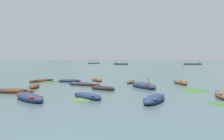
{
  "coord_description": "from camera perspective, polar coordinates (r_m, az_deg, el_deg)",
  "views": [
    {
      "loc": [
        2.27,
        -6.62,
        3.02
      ],
      "look_at": [
        0.16,
        47.82,
        0.62
      ],
      "focal_mm": 37.83,
      "sensor_mm": 36.0,
      "label": 1
    }
  ],
  "objects": [
    {
      "name": "mountain_1",
      "position": [
        2384.74,
        -16.92,
        7.74
      ],
      "size": [
        1349.05,
        1349.05,
        449.64
      ],
      "primitive_type": "cone",
      "color": "#56665B",
      "rests_on": "ground"
    },
    {
      "name": "ground_plane",
      "position": [
        1506.63,
        2.14,
        2.4
      ],
      "size": [
        6000.0,
        6000.0,
        0.0
      ],
      "primitive_type": "plane",
      "color": "#476066"
    },
    {
      "name": "rowboat_3",
      "position": [
        30.7,
        16.18,
        -2.85
      ],
      "size": [
        1.43,
        4.05,
        0.63
      ],
      "color": "brown",
      "rests_on": "ground"
    },
    {
      "name": "rowboat_10",
      "position": [
        30.7,
        4.57,
        -2.86
      ],
      "size": [
        1.57,
        3.14,
        0.45
      ],
      "color": "#4C3323",
      "rests_on": "ground"
    },
    {
      "name": "mooring_buoy",
      "position": [
        30.22,
        8.84,
        -3.07
      ],
      "size": [
        0.39,
        0.39,
        0.89
      ],
      "color": "#DB4C1E",
      "rests_on": "ground"
    },
    {
      "name": "rowboat_2",
      "position": [
        32.39,
        -10.2,
        -2.59
      ],
      "size": [
        3.13,
        0.99,
        0.5
      ],
      "color": "navy",
      "rests_on": "ground"
    },
    {
      "name": "mountain_2",
      "position": [
        2373.18,
        7.72,
        8.42
      ],
      "size": [
        1604.06,
        1604.06,
        496.01
      ],
      "primitive_type": "cone",
      "color": "#56665B",
      "rests_on": "ground"
    },
    {
      "name": "rowboat_12",
      "position": [
        18.63,
        -19.32,
        -6.28
      ],
      "size": [
        3.65,
        3.72,
        0.69
      ],
      "color": "navy",
      "rests_on": "ground"
    },
    {
      "name": "rowboat_11",
      "position": [
        17.35,
        10.2,
        -6.88
      ],
      "size": [
        2.62,
        4.18,
        0.63
      ],
      "color": "navy",
      "rests_on": "ground"
    },
    {
      "name": "weed_patch_2",
      "position": [
        34.04,
        -16.66,
        -2.67
      ],
      "size": [
        3.03,
        2.99,
        0.14
      ],
      "primitive_type": "ellipsoid",
      "rotation": [
        0.0,
        0.0,
        2.4
      ],
      "color": "#38662D",
      "rests_on": "ground"
    },
    {
      "name": "rowboat_6",
      "position": [
        26.87,
        -18.23,
        -3.73
      ],
      "size": [
        1.65,
        3.36,
        0.48
      ],
      "color": "#4C3323",
      "rests_on": "ground"
    },
    {
      "name": "ferry_2",
      "position": [
        182.17,
        -4.42,
        1.7
      ],
      "size": [
        8.94,
        5.31,
        2.54
      ],
      "color": "navy",
      "rests_on": "ground"
    },
    {
      "name": "weed_patch_4",
      "position": [
        26.43,
        -24.95,
        -4.27
      ],
      "size": [
        3.66,
        2.74,
        0.14
      ],
      "primitive_type": "ellipsoid",
      "rotation": [
        0.0,
        0.0,
        2.62
      ],
      "color": "#2D5628",
      "rests_on": "ground"
    },
    {
      "name": "rowboat_13",
      "position": [
        23.41,
        -22.69,
        -4.66
      ],
      "size": [
        4.1,
        1.57,
        0.55
      ],
      "color": "brown",
      "rests_on": "ground"
    },
    {
      "name": "rowboat_5",
      "position": [
        33.84,
        -3.72,
        -2.32
      ],
      "size": [
        2.3,
        3.9,
        0.54
      ],
      "color": "brown",
      "rests_on": "ground"
    },
    {
      "name": "rowboat_4",
      "position": [
        18.55,
        -5.97,
        -6.3
      ],
      "size": [
        2.99,
        2.92,
        0.57
      ],
      "color": "navy",
      "rests_on": "ground"
    },
    {
      "name": "weed_patch_0",
      "position": [
        17.84,
        24.89,
        -7.45
      ],
      "size": [
        2.3,
        2.37,
        0.14
      ],
      "primitive_type": "ellipsoid",
      "rotation": [
        0.0,
        0.0,
        0.6
      ],
      "color": "#38662D",
      "rests_on": "ground"
    },
    {
      "name": "weed_patch_6",
      "position": [
        18.09,
        -7.58,
        -7.1
      ],
      "size": [
        2.35,
        2.37,
        0.14
      ],
      "primitive_type": "ellipsoid",
      "rotation": [
        0.0,
        0.0,
        2.31
      ],
      "color": "#477033",
      "rests_on": "ground"
    },
    {
      "name": "rowboat_8",
      "position": [
        21.05,
        25.23,
        -5.37
      ],
      "size": [
        2.14,
        4.15,
        0.69
      ],
      "color": "brown",
      "rests_on": "ground"
    },
    {
      "name": "rowboat_0",
      "position": [
        27.89,
        -6.79,
        -3.41
      ],
      "size": [
        4.21,
        2.4,
        0.46
      ],
      "color": "#2D2826",
      "rests_on": "ground"
    },
    {
      "name": "rowboat_1",
      "position": [
        25.55,
        7.56,
        -3.77
      ],
      "size": [
        3.13,
        4.6,
        0.73
      ],
      "color": "navy",
      "rests_on": "ground"
    },
    {
      "name": "ferry_1",
      "position": [
        151.31,
        18.84,
        1.41
      ],
      "size": [
        10.29,
        3.71,
        2.54
      ],
      "color": "#4C3323",
      "rests_on": "ground"
    },
    {
      "name": "rowboat_9",
      "position": [
        23.64,
        -2.24,
        -4.41
      ],
      "size": [
        3.0,
        2.46,
        0.53
      ],
      "color": "#2D2826",
      "rests_on": "ground"
    },
    {
      "name": "rowboat_7",
      "position": [
        33.8,
        -16.66,
        -2.46
      ],
      "size": [
        3.14,
        3.8,
        0.47
      ],
      "color": "brown",
      "rests_on": "ground"
    },
    {
      "name": "weed_patch_3",
      "position": [
        33.23,
        -14.32,
        -2.77
      ],
      "size": [
        3.11,
        3.46,
        0.14
      ],
      "primitive_type": "ellipsoid",
      "rotation": [
        0.0,
        0.0,
        0.99
      ],
      "color": "#2D5628",
      "rests_on": "ground"
    },
    {
      "name": "weed_patch_1",
      "position": [
        24.68,
        19.34,
        -4.65
      ],
      "size": [
        3.46,
        4.03,
        0.14
      ],
      "primitive_type": "ellipsoid",
      "rotation": [
        0.0,
        0.0,
        1.22
      ],
      "color": "#38662D",
      "rests_on": "ground"
    },
    {
      "name": "ferry_0",
      "position": [
        144.76,
        2.17,
        1.49
      ],
      "size": [
        8.89,
        4.93,
        2.54
      ],
      "color": "navy",
      "rests_on": "ground"
    }
  ]
}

